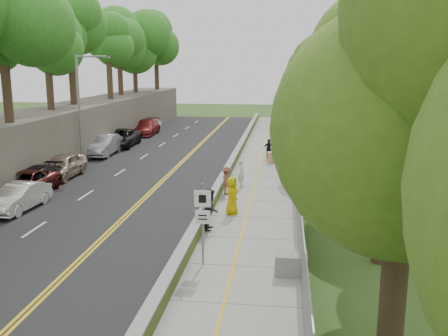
% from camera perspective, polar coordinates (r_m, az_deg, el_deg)
% --- Properties ---
extents(ground, '(140.00, 140.00, 0.00)m').
position_cam_1_polar(ground, '(22.00, -3.84, -7.86)').
color(ground, '#33511E').
rests_on(ground, ground).
extents(road, '(11.20, 66.00, 0.04)m').
position_cam_1_polar(road, '(37.28, -7.73, 0.38)').
color(road, black).
rests_on(road, ground).
extents(sidewalk, '(4.20, 66.00, 0.05)m').
position_cam_1_polar(sidewalk, '(36.11, 4.57, 0.08)').
color(sidewalk, gray).
rests_on(sidewalk, ground).
extents(jersey_barrier, '(0.42, 66.00, 0.60)m').
position_cam_1_polar(jersey_barrier, '(36.22, 0.94, 0.60)').
color(jersey_barrier, '#A1D22D').
rests_on(jersey_barrier, ground).
extents(rock_embankment, '(5.00, 66.00, 4.00)m').
position_cam_1_polar(rock_embankment, '(39.76, -19.20, 3.44)').
color(rock_embankment, '#595147').
rests_on(rock_embankment, ground).
extents(chainlink_fence, '(0.04, 66.00, 2.00)m').
position_cam_1_polar(chainlink_fence, '(35.91, 7.95, 1.52)').
color(chainlink_fence, slate).
rests_on(chainlink_fence, ground).
extents(trees_embankment, '(6.40, 66.00, 13.00)m').
position_cam_1_polar(trees_embankment, '(39.28, -19.41, 15.79)').
color(trees_embankment, '#388825').
rests_on(trees_embankment, rock_embankment).
extents(trees_fenceside, '(7.00, 66.00, 14.00)m').
position_cam_1_polar(trees_fenceside, '(35.45, 12.10, 11.00)').
color(trees_fenceside, '#578023').
rests_on(trees_fenceside, ground).
extents(streetlight, '(2.52, 0.22, 8.00)m').
position_cam_1_polar(streetlight, '(37.32, -15.93, 7.21)').
color(streetlight, gray).
rests_on(streetlight, ground).
extents(signpost, '(0.62, 0.09, 3.10)m').
position_cam_1_polar(signpost, '(18.38, -2.45, -5.43)').
color(signpost, gray).
rests_on(signpost, sidewalk).
extents(construction_barrel, '(0.51, 0.51, 0.84)m').
position_cam_1_polar(construction_barrel, '(37.46, 5.37, 1.20)').
color(construction_barrel, '#CA4200').
rests_on(construction_barrel, sidewalk).
extents(concrete_block, '(1.14, 0.86, 0.75)m').
position_cam_1_polar(concrete_block, '(18.26, 7.66, -10.79)').
color(concrete_block, gray).
rests_on(concrete_block, sidewalk).
extents(car_1, '(1.70, 4.21, 1.36)m').
position_cam_1_polar(car_1, '(27.52, -22.38, -3.11)').
color(car_1, white).
rests_on(car_1, road).
extents(car_2, '(2.56, 5.03, 1.36)m').
position_cam_1_polar(car_2, '(30.50, -21.76, -1.64)').
color(car_2, '#521815').
rests_on(car_2, road).
extents(car_3, '(2.10, 4.79, 1.37)m').
position_cam_1_polar(car_3, '(31.36, -20.83, -1.20)').
color(car_3, black).
rests_on(car_3, road).
extents(car_4, '(1.94, 4.64, 1.57)m').
position_cam_1_polar(car_4, '(34.23, -17.99, 0.23)').
color(car_4, tan).
rests_on(car_4, road).
extents(car_5, '(1.84, 5.05, 1.65)m').
position_cam_1_polar(car_5, '(41.66, -13.61, 2.55)').
color(car_5, '#9FA1A6').
rests_on(car_5, road).
extents(car_6, '(2.74, 5.65, 1.55)m').
position_cam_1_polar(car_6, '(45.66, -11.74, 3.38)').
color(car_6, black).
rests_on(car_6, road).
extents(car_7, '(2.32, 5.43, 1.56)m').
position_cam_1_polar(car_7, '(52.75, -8.91, 4.63)').
color(car_7, maroon).
rests_on(car_7, road).
extents(car_8, '(2.01, 4.34, 1.44)m').
position_cam_1_polar(car_8, '(54.86, -8.53, 4.86)').
color(car_8, white).
rests_on(car_8, road).
extents(painter_0, '(0.75, 1.01, 1.89)m').
position_cam_1_polar(painter_0, '(24.73, 0.91, -3.16)').
color(painter_0, '#CDB406').
rests_on(painter_0, sidewalk).
extents(painter_1, '(0.52, 0.69, 1.71)m').
position_cam_1_polar(painter_1, '(30.06, 2.01, -0.60)').
color(painter_1, silver).
rests_on(painter_1, sidewalk).
extents(painter_2, '(0.71, 0.91, 1.87)m').
position_cam_1_polar(painter_2, '(22.50, -1.52, -4.74)').
color(painter_2, black).
rests_on(painter_2, sidewalk).
extents(painter_3, '(0.78, 1.13, 1.61)m').
position_cam_1_polar(painter_3, '(28.44, 0.30, -1.44)').
color(painter_3, brown).
rests_on(painter_3, sidewalk).
extents(person_far, '(0.98, 0.60, 1.56)m').
position_cam_1_polar(person_far, '(39.06, 5.16, 2.18)').
color(person_far, black).
rests_on(person_far, sidewalk).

